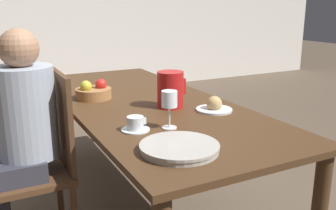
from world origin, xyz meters
The scene contains 11 objects.
ground_plane centered at (0.00, 0.00, 0.00)m, with size 20.00×20.00×0.00m, color brown.
wall_back centered at (0.00, 3.50, 1.30)m, with size 10.00×0.06×2.60m.
dining_table centered at (0.00, 0.00, 0.65)m, with size 0.89×2.16×0.73m.
chair_person_side centered at (-0.63, -0.11, 0.51)m, with size 0.42×0.42×0.97m.
person_seated centered at (-0.72, -0.11, 0.71)m, with size 0.39×0.41×1.19m.
red_pitcher centered at (0.08, -0.21, 0.84)m, with size 0.17×0.15×0.20m.
wine_glass_water centered at (-0.10, -0.53, 0.87)m, with size 0.07×0.07×0.18m.
teacup_near_person centered at (-0.25, -0.49, 0.76)m, with size 0.13×0.13×0.07m.
serving_tray centered at (-0.20, -0.80, 0.75)m, with size 0.32×0.32×0.03m.
bread_plate centered at (0.25, -0.38, 0.76)m, with size 0.20×0.20×0.08m.
fruit_bowl centered at (-0.25, 0.19, 0.78)m, with size 0.22×0.22×0.12m.
Camera 1 is at (-0.87, -2.01, 1.30)m, focal length 40.00 mm.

